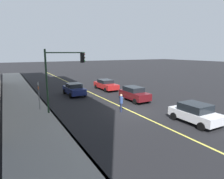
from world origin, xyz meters
TOP-DOWN VIEW (x-y plane):
  - ground at (0.00, 0.00)m, footprint 200.00×200.00m
  - sidewalk_slab at (0.00, 8.38)m, footprint 80.00×3.94m
  - curb_edge at (0.00, 6.49)m, footprint 80.00×0.16m
  - lane_stripe_center at (0.00, 0.00)m, footprint 80.00×0.16m
  - car_white at (-5.22, -2.62)m, footprint 3.82×2.07m
  - car_red at (10.04, -2.75)m, footprint 4.74×1.96m
  - car_maroon at (2.74, -2.57)m, footprint 3.95×1.89m
  - car_navy at (8.74, 2.40)m, footprint 4.19×1.98m
  - pedestrian_with_backpack at (-0.09, 0.85)m, footprint 0.44×0.44m
  - traffic_light_mast at (2.31, 5.46)m, footprint 0.28×3.59m
  - street_sign_post at (3.74, 7.31)m, footprint 0.60×0.08m

SIDE VIEW (x-z plane):
  - ground at x=0.00m, z-range 0.00..0.00m
  - lane_stripe_center at x=0.00m, z-range 0.00..0.01m
  - sidewalk_slab at x=0.00m, z-range 0.00..0.15m
  - curb_edge at x=0.00m, z-range 0.00..0.15m
  - car_red at x=10.04m, z-range 0.02..1.48m
  - car_navy at x=8.74m, z-range 0.02..1.52m
  - car_white at x=-5.22m, z-range 0.03..1.54m
  - car_maroon at x=2.74m, z-range 0.03..1.59m
  - pedestrian_with_backpack at x=-0.09m, z-range 0.13..1.76m
  - street_sign_post at x=3.74m, z-range 0.25..2.98m
  - traffic_light_mast at x=2.31m, z-range 1.03..6.63m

